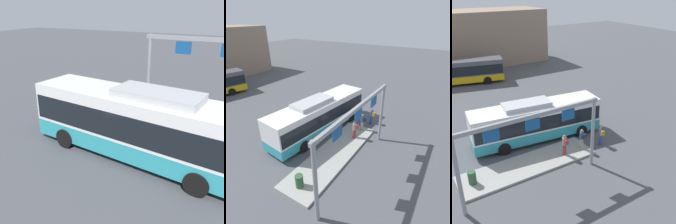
# 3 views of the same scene
# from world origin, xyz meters

# --- Properties ---
(ground_plane) EXTENTS (120.00, 120.00, 0.00)m
(ground_plane) POSITION_xyz_m (0.00, 0.00, 0.00)
(ground_plane) COLOR #4C4F54
(platform_curb) EXTENTS (10.00, 2.80, 0.16)m
(platform_curb) POSITION_xyz_m (-2.36, -3.13, 0.08)
(platform_curb) COLOR #9E9E99
(platform_curb) RESTS_ON ground
(bus_main) EXTENTS (10.96, 3.75, 3.46)m
(bus_main) POSITION_xyz_m (-0.01, 0.00, 1.81)
(bus_main) COLOR teal
(bus_main) RESTS_ON ground
(person_boarding) EXTENTS (0.42, 0.58, 1.67)m
(person_boarding) POSITION_xyz_m (2.08, -3.51, 1.05)
(person_boarding) COLOR gray
(person_boarding) RESTS_ON platform_curb
(person_waiting_near) EXTENTS (0.44, 0.58, 1.67)m
(person_waiting_near) POSITION_xyz_m (3.87, -3.68, 0.89)
(person_waiting_near) COLOR #334C8C
(person_waiting_near) RESTS_ON ground
(person_waiting_mid) EXTENTS (0.36, 0.54, 1.67)m
(person_waiting_mid) POSITION_xyz_m (0.47, -3.50, 1.05)
(person_waiting_mid) COLOR maroon
(person_waiting_mid) RESTS_ON platform_curb
(platform_sign_gantry) EXTENTS (9.47, 0.24, 5.20)m
(platform_sign_gantry) POSITION_xyz_m (-2.97, -5.39, 3.76)
(platform_sign_gantry) COLOR gray
(platform_sign_gantry) RESTS_ON ground
(trash_bin) EXTENTS (0.52, 0.52, 0.90)m
(trash_bin) POSITION_xyz_m (-6.39, -3.10, 0.61)
(trash_bin) COLOR #2D5133
(trash_bin) RESTS_ON platform_curb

